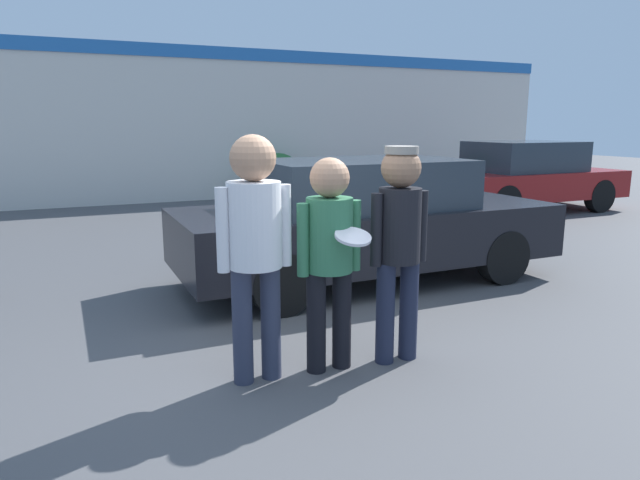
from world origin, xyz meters
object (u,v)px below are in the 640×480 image
at_px(parked_car_near, 366,221).
at_px(shrub, 279,176).
at_px(person_left, 255,235).
at_px(person_right, 399,235).
at_px(person_middle_with_frisbee, 330,247).
at_px(parked_car_far, 525,176).

distance_m(parked_car_near, shrub, 7.76).
xyz_separation_m(person_left, person_right, (1.15, -0.12, -0.07)).
distance_m(person_middle_with_frisbee, parked_car_far, 9.42).
bearing_deg(person_right, shrub, 74.99).
bearing_deg(person_left, shrub, 68.70).
bearing_deg(person_middle_with_frisbee, parked_car_near, 54.96).
distance_m(person_middle_with_frisbee, person_right, 0.58).
relative_size(parked_car_near, shrub, 3.90).
bearing_deg(parked_car_near, person_middle_with_frisbee, -125.04).
height_order(person_middle_with_frisbee, person_right, person_right).
xyz_separation_m(person_right, shrub, (2.63, 9.80, -0.46)).
xyz_separation_m(parked_car_far, shrub, (-4.27, 4.00, -0.18)).
bearing_deg(person_right, person_middle_with_frisbee, 173.35).
height_order(person_left, shrub, person_left).
distance_m(parked_car_near, parked_car_far, 6.95).
distance_m(person_right, parked_car_far, 9.01).
xyz_separation_m(person_right, parked_car_far, (6.90, 5.80, -0.28)).
distance_m(person_left, shrub, 10.41).
bearing_deg(person_middle_with_frisbee, person_left, 175.15).
xyz_separation_m(person_right, parked_car_near, (0.94, 2.22, -0.30)).
xyz_separation_m(person_left, person_middle_with_frisbee, (0.57, -0.05, -0.13)).
height_order(person_left, person_middle_with_frisbee, person_left).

